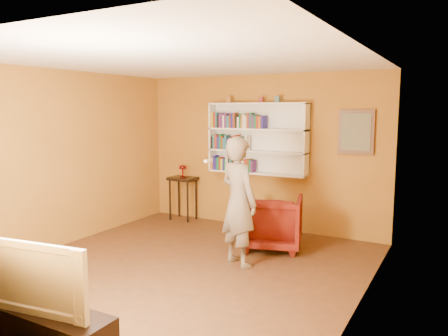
{
  "coord_description": "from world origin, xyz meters",
  "views": [
    {
      "loc": [
        3.15,
        -4.53,
        2.11
      ],
      "look_at": [
        0.23,
        0.75,
        1.29
      ],
      "focal_mm": 35.0,
      "sensor_mm": 36.0,
      "label": 1
    }
  ],
  "objects_px": {
    "console_table": "(183,185)",
    "bookshelf": "(259,139)",
    "tv_cabinet": "(46,335)",
    "television": "(43,274)",
    "armchair": "(272,222)",
    "ruby_lustre": "(183,168)",
    "person": "(239,202)"
  },
  "relations": [
    {
      "from": "console_table",
      "to": "bookshelf",
      "type": "bearing_deg",
      "value": 6.09
    },
    {
      "from": "tv_cabinet",
      "to": "television",
      "type": "height_order",
      "value": "television"
    },
    {
      "from": "armchair",
      "to": "television",
      "type": "xyz_separation_m",
      "value": [
        -0.48,
        -3.72,
        0.35
      ]
    },
    {
      "from": "armchair",
      "to": "tv_cabinet",
      "type": "bearing_deg",
      "value": 66.37
    },
    {
      "from": "ruby_lustre",
      "to": "television",
      "type": "height_order",
      "value": "television"
    },
    {
      "from": "console_table",
      "to": "television",
      "type": "xyz_separation_m",
      "value": [
        1.68,
        -4.5,
        0.08
      ]
    },
    {
      "from": "console_table",
      "to": "ruby_lustre",
      "type": "distance_m",
      "value": 0.31
    },
    {
      "from": "person",
      "to": "armchair",
      "type": "bearing_deg",
      "value": -73.0
    },
    {
      "from": "bookshelf",
      "to": "ruby_lustre",
      "type": "relative_size",
      "value": 7.59
    },
    {
      "from": "armchair",
      "to": "tv_cabinet",
      "type": "xyz_separation_m",
      "value": [
        -0.48,
        -3.72,
        -0.18
      ]
    },
    {
      "from": "tv_cabinet",
      "to": "bookshelf",
      "type": "bearing_deg",
      "value": 92.31
    },
    {
      "from": "console_table",
      "to": "ruby_lustre",
      "type": "bearing_deg",
      "value": 129.81
    },
    {
      "from": "console_table",
      "to": "ruby_lustre",
      "type": "xyz_separation_m",
      "value": [
        -0.0,
        0.0,
        0.31
      ]
    },
    {
      "from": "bookshelf",
      "to": "person",
      "type": "distance_m",
      "value": 2.04
    },
    {
      "from": "bookshelf",
      "to": "ruby_lustre",
      "type": "distance_m",
      "value": 1.62
    },
    {
      "from": "armchair",
      "to": "tv_cabinet",
      "type": "relative_size",
      "value": 0.7
    },
    {
      "from": "armchair",
      "to": "television",
      "type": "relative_size",
      "value": 0.85
    },
    {
      "from": "ruby_lustre",
      "to": "armchair",
      "type": "relative_size",
      "value": 0.27
    },
    {
      "from": "tv_cabinet",
      "to": "ruby_lustre",
      "type": "bearing_deg",
      "value": 110.52
    },
    {
      "from": "bookshelf",
      "to": "television",
      "type": "distance_m",
      "value": 4.74
    },
    {
      "from": "tv_cabinet",
      "to": "television",
      "type": "bearing_deg",
      "value": 0.0
    },
    {
      "from": "bookshelf",
      "to": "television",
      "type": "height_order",
      "value": "bookshelf"
    },
    {
      "from": "console_table",
      "to": "person",
      "type": "bearing_deg",
      "value": -39.21
    },
    {
      "from": "console_table",
      "to": "television",
      "type": "relative_size",
      "value": 0.78
    },
    {
      "from": "bookshelf",
      "to": "armchair",
      "type": "height_order",
      "value": "bookshelf"
    },
    {
      "from": "ruby_lustre",
      "to": "television",
      "type": "bearing_deg",
      "value": -69.48
    },
    {
      "from": "ruby_lustre",
      "to": "tv_cabinet",
      "type": "distance_m",
      "value": 4.87
    },
    {
      "from": "console_table",
      "to": "tv_cabinet",
      "type": "relative_size",
      "value": 0.64
    },
    {
      "from": "ruby_lustre",
      "to": "person",
      "type": "distance_m",
      "value": 2.64
    },
    {
      "from": "bookshelf",
      "to": "television",
      "type": "bearing_deg",
      "value": -87.69
    },
    {
      "from": "person",
      "to": "ruby_lustre",
      "type": "bearing_deg",
      "value": -14.68
    },
    {
      "from": "ruby_lustre",
      "to": "tv_cabinet",
      "type": "bearing_deg",
      "value": -69.48
    }
  ]
}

